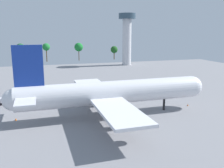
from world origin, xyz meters
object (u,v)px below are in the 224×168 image
Objects in this scene: cargo_airplane at (112,93)px; safety_cone_nose at (188,105)px; fuel_truck at (4,101)px; control_tower at (127,34)px; catering_truck at (87,92)px; safety_cone_tail at (16,119)px.

safety_cone_nose is (26.21, 1.30, -6.30)m from cargo_airplane.
control_tower is (73.11, 79.78, 20.29)m from fuel_truck.
control_tower is at bearing 47.50° from fuel_truck.
catering_truck reaches higher than safety_cone_nose.
safety_cone_tail is (-26.07, 3.72, -6.29)m from cargo_airplane.
safety_cone_nose is (56.84, -19.52, -0.78)m from fuel_truck.
control_tower reaches higher than cargo_airplane.
fuel_truck reaches higher than safety_cone_nose.
catering_truck is 7.23× the size of safety_cone_tail.
catering_truck is 1.25× the size of fuel_truck.
safety_cone_tail is at bearing -138.44° from catering_truck.
cargo_airplane reaches higher than catering_truck.
catering_truck reaches higher than safety_cone_tail.
cargo_airplane is at bearing -112.89° from control_tower.
cargo_airplane reaches higher than safety_cone_nose.
safety_cone_nose is at bearing 2.84° from cargo_airplane.
fuel_truck is at bearing 161.05° from safety_cone_nose.
safety_cone_tail is at bearing 177.35° from safety_cone_nose.
fuel_truck is 17.71m from safety_cone_tail.
cargo_airplane is 27.08m from safety_cone_tail.
fuel_truck is (-28.63, -4.24, 0.04)m from catering_truck.
safety_cone_tail is (-52.28, 2.42, 0.01)m from safety_cone_nose.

